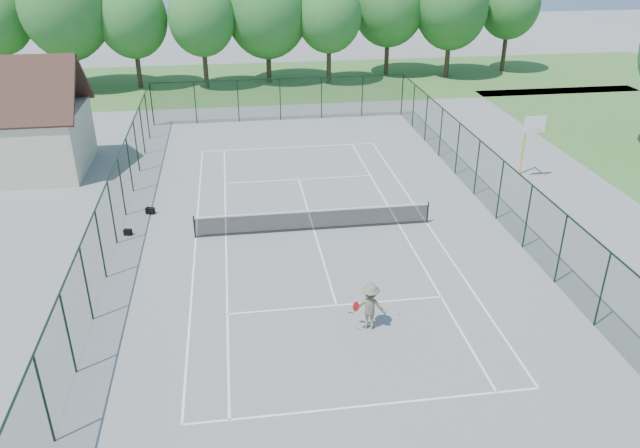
{
  "coord_description": "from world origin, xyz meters",
  "views": [
    {
      "loc": [
        -3.46,
        -25.96,
        13.24
      ],
      "look_at": [
        0.0,
        -2.0,
        1.3
      ],
      "focal_mm": 35.0,
      "sensor_mm": 36.0,
      "label": 1
    }
  ],
  "objects_px": {
    "sports_bag_a": "(128,232)",
    "tennis_player": "(370,306)",
    "basketball_goal": "(530,133)",
    "tennis_net": "(314,219)"
  },
  "relations": [
    {
      "from": "tennis_player",
      "to": "basketball_goal",
      "type": "bearing_deg",
      "value": 47.7
    },
    {
      "from": "tennis_net",
      "to": "sports_bag_a",
      "type": "height_order",
      "value": "tennis_net"
    },
    {
      "from": "tennis_net",
      "to": "sports_bag_a",
      "type": "relative_size",
      "value": 31.26
    },
    {
      "from": "sports_bag_a",
      "to": "tennis_player",
      "type": "relative_size",
      "value": 0.19
    },
    {
      "from": "basketball_goal",
      "to": "sports_bag_a",
      "type": "distance_m",
      "value": 21.82
    },
    {
      "from": "sports_bag_a",
      "to": "tennis_player",
      "type": "height_order",
      "value": "tennis_player"
    },
    {
      "from": "tennis_player",
      "to": "sports_bag_a",
      "type": "bearing_deg",
      "value": 137.67
    },
    {
      "from": "tennis_net",
      "to": "basketball_goal",
      "type": "distance_m",
      "value": 13.75
    },
    {
      "from": "tennis_net",
      "to": "basketball_goal",
      "type": "height_order",
      "value": "basketball_goal"
    },
    {
      "from": "tennis_net",
      "to": "basketball_goal",
      "type": "bearing_deg",
      "value": 21.38
    }
  ]
}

